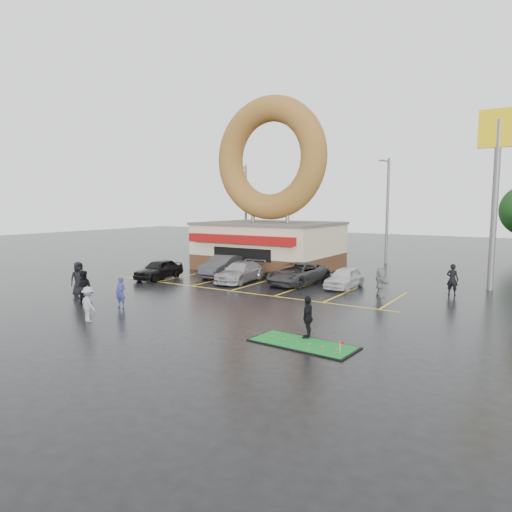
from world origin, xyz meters
The scene contains 19 objects.
ground centered at (0.00, 0.00, 0.00)m, with size 120.00×120.00×0.00m, color black.
donut_shop centered at (-3.00, 12.97, 4.46)m, with size 10.20×8.70×13.50m.
shell_sign centered at (13.00, 12.00, 7.38)m, with size 2.20×0.36×10.60m.
streetlight_left centered at (-10.00, 19.92, 4.78)m, with size 0.40×2.21×9.00m.
streetlight_mid centered at (4.00, 20.92, 4.78)m, with size 0.40×2.21×9.00m.
car_black centered at (-6.64, 4.25, 0.67)m, with size 1.59×3.95×1.35m, color black.
car_dgrey centered at (-3.55, 7.49, 0.75)m, with size 1.59×4.56×1.50m, color #313133.
car_silver centered at (-1.29, 6.36, 0.66)m, with size 1.85×4.56×1.32m, color #9E9DA2.
car_grey centered at (2.33, 7.65, 0.69)m, with size 2.28×4.94×1.37m, color #303033.
car_white centered at (5.38, 8.00, 0.64)m, with size 1.50×3.74×1.27m, color silver.
person_blue centered at (-1.98, -3.12, 0.77)m, with size 0.56×0.37×1.54m, color navy.
person_blackjkt centered at (-4.29, -3.55, 0.87)m, with size 0.85×0.66×1.74m, color black.
person_hoodie centered at (-1.04, -5.73, 0.78)m, with size 1.00×0.58×1.55m, color gray.
person_bystander centered at (-6.18, -2.44, 0.97)m, with size 0.95×0.62×1.95m, color black.
person_cameraman centered at (8.20, -2.89, 0.84)m, with size 0.98×0.41×1.67m, color black.
person_walker_near centered at (8.02, 6.60, 0.81)m, with size 1.50×0.48×1.62m, color gray.
person_walker_far centered at (11.35, 9.17, 0.90)m, with size 0.65×0.43×1.79m, color black.
dumpster centered at (-7.50, 12.77, 0.65)m, with size 1.80×1.20×1.30m, color #173B21.
putting_green centered at (8.38, -3.63, 0.03)m, with size 4.06×1.96×0.50m.
Camera 1 is at (15.69, -18.26, 5.15)m, focal length 32.00 mm.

